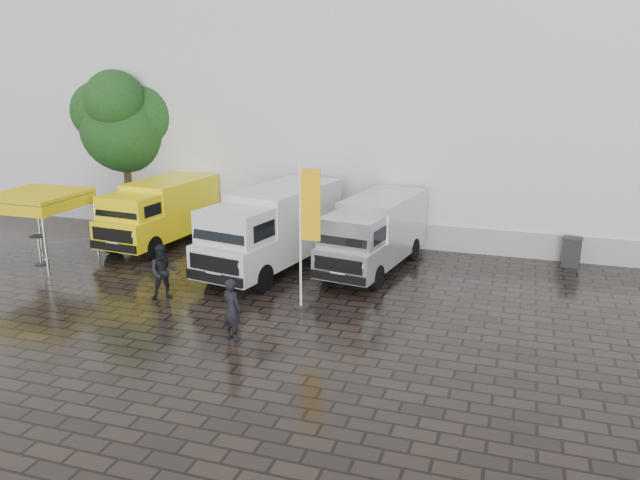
# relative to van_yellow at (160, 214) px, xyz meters

# --- Properties ---
(ground) EXTENTS (120.00, 120.00, 0.00)m
(ground) POSITION_rel_van_yellow_xyz_m (7.74, -5.14, -1.30)
(ground) COLOR black
(ground) RESTS_ON ground
(exhibition_hall) EXTENTS (44.00, 16.00, 12.00)m
(exhibition_hall) POSITION_rel_van_yellow_xyz_m (9.74, 10.86, 4.70)
(exhibition_hall) COLOR silver
(exhibition_hall) RESTS_ON ground
(hall_plinth) EXTENTS (44.00, 0.15, 1.00)m
(hall_plinth) POSITION_rel_van_yellow_xyz_m (9.74, 2.81, -0.80)
(hall_plinth) COLOR gray
(hall_plinth) RESTS_ON ground
(van_yellow) EXTENTS (2.66, 5.82, 2.61)m
(van_yellow) POSITION_rel_van_yellow_xyz_m (0.00, 0.00, 0.00)
(van_yellow) COLOR yellow
(van_yellow) RESTS_ON ground
(van_white) EXTENTS (3.38, 6.99, 2.90)m
(van_white) POSITION_rel_van_yellow_xyz_m (5.63, -1.58, 0.15)
(van_white) COLOR silver
(van_white) RESTS_ON ground
(van_silver) EXTENTS (2.88, 6.21, 2.59)m
(van_silver) POSITION_rel_van_yellow_xyz_m (9.14, -0.44, -0.01)
(van_silver) COLOR silver
(van_silver) RESTS_ON ground
(canopy_tent) EXTENTS (2.94, 2.94, 2.67)m
(canopy_tent) POSITION_rel_van_yellow_xyz_m (-2.95, -3.48, 1.18)
(canopy_tent) COLOR silver
(canopy_tent) RESTS_ON ground
(flagpole) EXTENTS (0.88, 0.50, 4.47)m
(flagpole) POSITION_rel_van_yellow_xyz_m (8.07, -4.74, 1.16)
(flagpole) COLOR black
(flagpole) RESTS_ON ground
(tree) EXTENTS (4.07, 4.14, 7.31)m
(tree) POSITION_rel_van_yellow_xyz_m (-3.55, 3.15, 3.39)
(tree) COLOR black
(tree) RESTS_ON ground
(cocktail_table) EXTENTS (0.60, 0.60, 1.10)m
(cocktail_table) POSITION_rel_van_yellow_xyz_m (-2.84, -3.76, -0.76)
(cocktail_table) COLOR black
(cocktail_table) RESTS_ON ground
(wheelie_bin) EXTENTS (0.74, 0.74, 1.10)m
(wheelie_bin) POSITION_rel_van_yellow_xyz_m (16.00, 2.24, -0.75)
(wheelie_bin) COLOR black
(wheelie_bin) RESTS_ON ground
(person_front) EXTENTS (0.73, 0.60, 1.72)m
(person_front) POSITION_rel_van_yellow_xyz_m (6.96, -7.57, -0.44)
(person_front) COLOR black
(person_front) RESTS_ON ground
(person_tent) EXTENTS (1.09, 1.01, 1.78)m
(person_tent) POSITION_rel_van_yellow_xyz_m (3.53, -5.44, -0.41)
(person_tent) COLOR black
(person_tent) RESTS_ON ground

